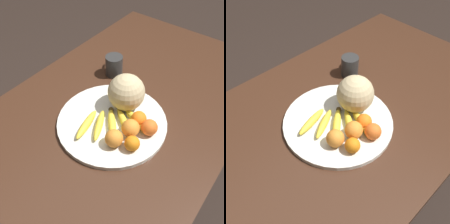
# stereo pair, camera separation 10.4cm
# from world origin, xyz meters

# --- Properties ---
(ground_plane) EXTENTS (12.00, 12.00, 0.00)m
(ground_plane) POSITION_xyz_m (0.00, 0.00, 0.00)
(ground_plane) COLOR black
(kitchen_table) EXTENTS (1.64, 0.95, 0.76)m
(kitchen_table) POSITION_xyz_m (0.00, 0.00, 0.67)
(kitchen_table) COLOR #3D2316
(kitchen_table) RESTS_ON ground_plane
(fruit_bowl) EXTENTS (0.45, 0.45, 0.02)m
(fruit_bowl) POSITION_xyz_m (0.08, 0.03, 0.77)
(fruit_bowl) COLOR silver
(fruit_bowl) RESTS_ON kitchen_table
(melon) EXTENTS (0.16, 0.16, 0.16)m
(melon) POSITION_xyz_m (-0.03, 0.03, 0.86)
(melon) COLOR #C6B284
(melon) RESTS_ON fruit_bowl
(banana_bunch) EXTENTS (0.26, 0.27, 0.03)m
(banana_bunch) POSITION_xyz_m (0.10, 0.05, 0.79)
(banana_bunch) COLOR #473819
(banana_bunch) RESTS_ON fruit_bowl
(orange_front_left) EXTENTS (0.06, 0.06, 0.06)m
(orange_front_left) POSITION_xyz_m (0.03, 0.13, 0.81)
(orange_front_left) COLOR orange
(orange_front_left) RESTS_ON fruit_bowl
(orange_front_right) EXTENTS (0.06, 0.06, 0.06)m
(orange_front_right) POSITION_xyz_m (0.14, 0.17, 0.81)
(orange_front_right) COLOR orange
(orange_front_right) RESTS_ON fruit_bowl
(orange_mid_center) EXTENTS (0.06, 0.06, 0.06)m
(orange_mid_center) POSITION_xyz_m (0.04, 0.19, 0.81)
(orange_mid_center) COLOR orange
(orange_mid_center) RESTS_ON fruit_bowl
(orange_back_left) EXTENTS (0.07, 0.07, 0.07)m
(orange_back_left) POSITION_xyz_m (0.09, 0.13, 0.81)
(orange_back_left) COLOR orange
(orange_back_left) RESTS_ON fruit_bowl
(orange_back_right) EXTENTS (0.07, 0.07, 0.07)m
(orange_back_right) POSITION_xyz_m (0.17, 0.11, 0.81)
(orange_back_right) COLOR orange
(orange_back_right) RESTS_ON fruit_bowl
(ceramic_mug) EXTENTS (0.10, 0.10, 0.10)m
(ceramic_mug) POSITION_xyz_m (-0.20, -0.17, 0.81)
(ceramic_mug) COLOR #2D2D2D
(ceramic_mug) RESTS_ON kitchen_table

